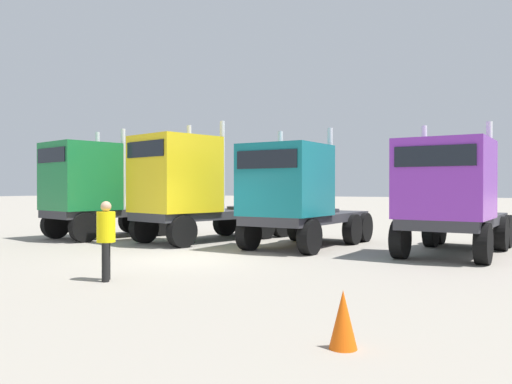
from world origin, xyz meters
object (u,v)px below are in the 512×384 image
(visitor_in_hivis, at_px, (106,235))
(traffic_cone_near, at_px, (343,319))
(semi_truck_green, at_px, (94,189))
(semi_truck_teal, at_px, (295,195))
(semi_truck_purple, at_px, (450,195))
(semi_truck_yellow, at_px, (189,188))

(visitor_in_hivis, distance_m, traffic_cone_near, 6.50)
(semi_truck_green, distance_m, visitor_in_hivis, 10.05)
(semi_truck_green, relative_size, semi_truck_teal, 1.06)
(semi_truck_green, xyz_separation_m, traffic_cone_near, (13.34, -9.09, -1.60))
(semi_truck_purple, xyz_separation_m, traffic_cone_near, (0.01, -9.86, -1.44))
(semi_truck_teal, relative_size, semi_truck_purple, 0.98)
(semi_truck_teal, distance_m, semi_truck_purple, 4.81)
(visitor_in_hivis, xyz_separation_m, traffic_cone_near, (6.09, -2.20, -0.63))
(semi_truck_yellow, relative_size, visitor_in_hivis, 3.96)
(semi_truck_yellow, height_order, semi_truck_teal, semi_truck_yellow)
(visitor_in_hivis, bearing_deg, semi_truck_yellow, -106.60)
(semi_truck_green, height_order, semi_truck_teal, semi_truck_green)
(visitor_in_hivis, bearing_deg, semi_truck_teal, -138.55)
(semi_truck_purple, relative_size, visitor_in_hivis, 3.49)
(traffic_cone_near, bearing_deg, visitor_in_hivis, 160.18)
(semi_truck_teal, distance_m, traffic_cone_near, 10.76)
(semi_truck_yellow, bearing_deg, semi_truck_purple, 107.62)
(semi_truck_green, height_order, semi_truck_purple, semi_truck_green)
(semi_truck_purple, height_order, visitor_in_hivis, semi_truck_purple)
(semi_truck_green, relative_size, semi_truck_yellow, 0.92)
(semi_truck_teal, bearing_deg, semi_truck_yellow, -85.28)
(semi_truck_purple, distance_m, visitor_in_hivis, 9.82)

